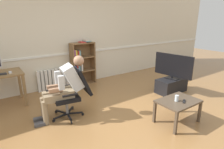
% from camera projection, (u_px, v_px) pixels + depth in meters
% --- Properties ---
extents(ground_plane, '(18.00, 18.00, 0.00)m').
position_uv_depth(ground_plane, '(131.00, 122.00, 3.58)').
color(ground_plane, olive).
extents(back_wall, '(12.00, 0.13, 2.70)m').
position_uv_depth(back_wall, '(71.00, 38.00, 5.26)').
color(back_wall, beige).
rests_on(back_wall, ground_plane).
extents(computer_mouse, '(0.06, 0.10, 0.03)m').
position_uv_depth(computer_mouse, '(10.00, 72.00, 4.03)').
color(computer_mouse, white).
rests_on(computer_mouse, computer_desk).
extents(bookshelf, '(0.68, 0.29, 1.29)m').
position_uv_depth(bookshelf, '(81.00, 64.00, 5.42)').
color(bookshelf, brown).
rests_on(bookshelf, ground_plane).
extents(radiator, '(0.85, 0.08, 0.56)m').
position_uv_depth(radiator, '(53.00, 79.00, 5.15)').
color(radiator, white).
rests_on(radiator, ground_plane).
extents(office_chair, '(0.83, 0.62, 0.97)m').
position_uv_depth(office_chair, '(74.00, 91.00, 3.69)').
color(office_chair, black).
rests_on(office_chair, ground_plane).
extents(person_seated, '(1.03, 0.44, 1.21)m').
position_uv_depth(person_seated, '(64.00, 86.00, 3.57)').
color(person_seated, '#937F60').
rests_on(person_seated, ground_plane).
extents(tv_stand, '(0.82, 0.42, 0.37)m').
position_uv_depth(tv_stand, '(171.00, 85.00, 4.96)').
color(tv_stand, black).
rests_on(tv_stand, ground_plane).
extents(tv_screen, '(0.25, 1.01, 0.64)m').
position_uv_depth(tv_screen, '(173.00, 66.00, 4.81)').
color(tv_screen, black).
rests_on(tv_screen, tv_stand).
extents(coffee_table, '(0.75, 0.54, 0.44)m').
position_uv_depth(coffee_table, '(178.00, 103.00, 3.47)').
color(coffee_table, '#4C3D2D').
rests_on(coffee_table, ground_plane).
extents(drinking_glass, '(0.07, 0.07, 0.11)m').
position_uv_depth(drinking_glass, '(177.00, 98.00, 3.41)').
color(drinking_glass, silver).
rests_on(drinking_glass, coffee_table).
extents(spare_remote, '(0.15, 0.11, 0.02)m').
position_uv_depth(spare_remote, '(184.00, 101.00, 3.40)').
color(spare_remote, black).
rests_on(spare_remote, coffee_table).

